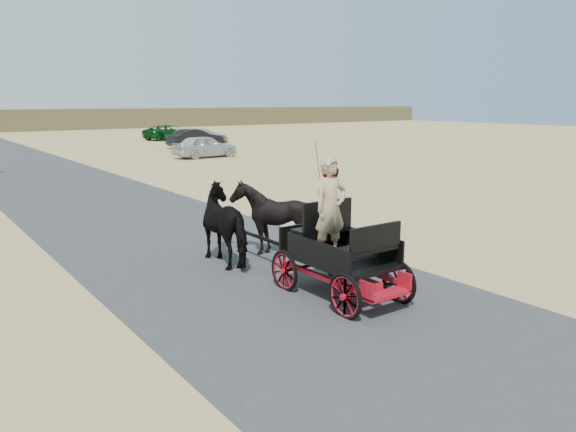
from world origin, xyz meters
TOP-DOWN VIEW (x-y plane):
  - ground at (0.00, 0.00)m, footprint 140.00×140.00m
  - road at (0.00, 0.00)m, footprint 6.00×140.00m
  - carriage at (0.63, -2.33)m, footprint 1.30×2.40m
  - horse_left at (0.08, 0.67)m, footprint 0.91×2.01m
  - horse_right at (1.18, 0.67)m, footprint 1.37×1.54m
  - driver_man at (0.43, -2.28)m, footprint 0.66×0.43m
  - passenger_woman at (0.93, -1.73)m, footprint 0.77×0.60m
  - car_a at (10.17, 21.41)m, footprint 4.10×1.85m
  - car_b at (12.93, 28.26)m, footprint 4.21×1.55m
  - car_c at (15.56, 32.18)m, footprint 4.37×2.18m
  - car_d at (14.94, 37.41)m, footprint 4.96×2.82m

SIDE VIEW (x-z plane):
  - ground at x=0.00m, z-range 0.00..0.00m
  - road at x=0.00m, z-range 0.00..0.01m
  - carriage at x=0.63m, z-range 0.00..0.72m
  - car_c at x=15.56m, z-range 0.00..1.22m
  - car_d at x=14.94m, z-range 0.00..1.30m
  - car_a at x=10.17m, z-range 0.00..1.37m
  - car_b at x=12.93m, z-range 0.00..1.38m
  - horse_left at x=0.08m, z-range 0.00..1.70m
  - horse_right at x=1.18m, z-range 0.00..1.70m
  - passenger_woman at x=0.93m, z-range 0.72..2.30m
  - driver_man at x=0.43m, z-range 0.72..2.52m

